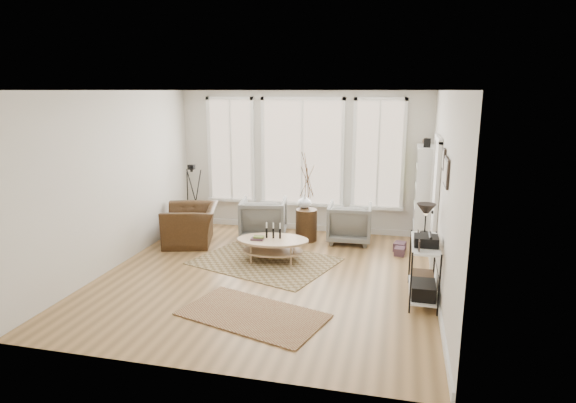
% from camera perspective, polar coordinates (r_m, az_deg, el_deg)
% --- Properties ---
extents(room, '(5.50, 5.54, 2.90)m').
position_cam_1_polar(room, '(7.40, -2.38, 1.55)').
color(room, '#A27A48').
rests_on(room, ground).
extents(bay_window, '(4.14, 0.12, 2.24)m').
position_cam_1_polar(bay_window, '(9.96, 1.69, 5.59)').
color(bay_window, tan).
rests_on(bay_window, ground).
extents(door, '(0.09, 1.06, 2.22)m').
position_cam_1_polar(door, '(8.32, 17.00, 0.14)').
color(door, silver).
rests_on(door, ground).
extents(bookcase, '(0.31, 0.85, 2.06)m').
position_cam_1_polar(bookcase, '(9.40, 15.75, 0.61)').
color(bookcase, white).
rests_on(bookcase, ground).
extents(low_shelf, '(0.38, 1.08, 1.30)m').
position_cam_1_polar(low_shelf, '(7.09, 15.80, -7.16)').
color(low_shelf, white).
rests_on(low_shelf, ground).
extents(wall_art, '(0.04, 0.88, 0.44)m').
position_cam_1_polar(wall_art, '(6.79, 18.17, 3.73)').
color(wall_art, black).
rests_on(wall_art, ground).
extents(rug_main, '(2.67, 2.32, 0.01)m').
position_cam_1_polar(rug_main, '(8.41, -2.75, -7.08)').
color(rug_main, brown).
rests_on(rug_main, ground).
extents(rug_runner, '(2.09, 1.54, 0.01)m').
position_cam_1_polar(rug_runner, '(6.53, -4.20, -13.20)').
color(rug_runner, brown).
rests_on(rug_runner, ground).
extents(coffee_table, '(1.31, 0.89, 0.57)m').
position_cam_1_polar(coffee_table, '(8.36, -1.88, -5.03)').
color(coffee_table, tan).
rests_on(coffee_table, ground).
extents(armchair_left, '(1.01, 1.03, 0.82)m').
position_cam_1_polar(armchair_left, '(9.57, -2.91, -2.05)').
color(armchair_left, slate).
rests_on(armchair_left, ground).
extents(armchair_right, '(0.85, 0.88, 0.77)m').
position_cam_1_polar(armchair_right, '(9.44, 7.32, -2.52)').
color(armchair_right, slate).
rests_on(armchair_right, ground).
extents(side_table, '(0.42, 0.42, 1.77)m').
position_cam_1_polar(side_table, '(9.34, 2.21, 0.36)').
color(side_table, '#3B2412').
rests_on(side_table, ground).
extents(vase, '(0.26, 0.26, 0.27)m').
position_cam_1_polar(vase, '(9.50, 1.96, 0.05)').
color(vase, silver).
rests_on(vase, side_table).
extents(accent_chair, '(1.36, 1.26, 0.73)m').
position_cam_1_polar(accent_chair, '(9.48, -11.43, -2.73)').
color(accent_chair, '#3B2412').
rests_on(accent_chair, ground).
extents(tripod_camera, '(0.49, 0.49, 1.39)m').
position_cam_1_polar(tripod_camera, '(10.35, -11.21, 0.19)').
color(tripod_camera, black).
rests_on(tripod_camera, ground).
extents(book_stack_near, '(0.25, 0.29, 0.16)m').
position_cam_1_polar(book_stack_near, '(9.16, 13.10, -5.23)').
color(book_stack_near, maroon).
rests_on(book_stack_near, ground).
extents(book_stack_far, '(0.20, 0.24, 0.14)m').
position_cam_1_polar(book_stack_far, '(8.93, 13.08, -5.77)').
color(book_stack_far, maroon).
rests_on(book_stack_far, ground).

